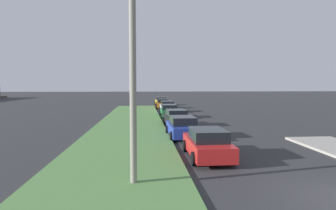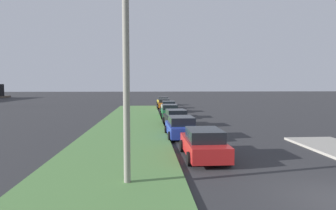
{
  "view_description": "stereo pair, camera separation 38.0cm",
  "coord_description": "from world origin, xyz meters",
  "px_view_note": "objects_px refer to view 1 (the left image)",
  "views": [
    {
      "loc": [
        -7.96,
        6.54,
        3.61
      ],
      "look_at": [
        18.26,
        4.27,
        1.76
      ],
      "focal_mm": 30.21,
      "sensor_mm": 36.0,
      "label": 1
    },
    {
      "loc": [
        -7.99,
        6.16,
        3.61
      ],
      "look_at": [
        18.26,
        4.27,
        1.76
      ],
      "focal_mm": 30.21,
      "sensor_mm": 36.0,
      "label": 2
    }
  ],
  "objects_px": {
    "parked_car_black": "(176,118)",
    "parked_car_yellow": "(161,101)",
    "parked_car_green": "(169,111)",
    "parked_car_silver": "(167,107)",
    "streetlight": "(143,63)",
    "parked_car_orange": "(163,104)",
    "parked_car_red": "(207,144)",
    "parked_car_blue": "(182,127)"
  },
  "relations": [
    {
      "from": "parked_car_black",
      "to": "parked_car_yellow",
      "type": "bearing_deg",
      "value": -3.92
    },
    {
      "from": "parked_car_black",
      "to": "parked_car_green",
      "type": "xyz_separation_m",
      "value": [
        6.5,
        0.03,
        0.0
      ]
    },
    {
      "from": "parked_car_yellow",
      "to": "parked_car_black",
      "type": "bearing_deg",
      "value": 177.09
    },
    {
      "from": "parked_car_black",
      "to": "parked_car_silver",
      "type": "height_order",
      "value": "same"
    },
    {
      "from": "streetlight",
      "to": "parked_car_silver",
      "type": "bearing_deg",
      "value": -6.52
    },
    {
      "from": "parked_car_green",
      "to": "parked_car_orange",
      "type": "distance_m",
      "value": 12.74
    },
    {
      "from": "parked_car_green",
      "to": "parked_car_yellow",
      "type": "relative_size",
      "value": 0.99
    },
    {
      "from": "streetlight",
      "to": "parked_car_orange",
      "type": "bearing_deg",
      "value": -5.01
    },
    {
      "from": "parked_car_black",
      "to": "parked_car_orange",
      "type": "height_order",
      "value": "same"
    },
    {
      "from": "parked_car_black",
      "to": "parked_car_silver",
      "type": "xyz_separation_m",
      "value": [
        13.27,
        -0.32,
        0.0
      ]
    },
    {
      "from": "parked_car_red",
      "to": "parked_car_silver",
      "type": "relative_size",
      "value": 1.0
    },
    {
      "from": "parked_car_green",
      "to": "parked_car_silver",
      "type": "xyz_separation_m",
      "value": [
        6.77,
        -0.35,
        0.0
      ]
    },
    {
      "from": "parked_car_black",
      "to": "parked_car_yellow",
      "type": "xyz_separation_m",
      "value": [
        25.99,
        -0.25,
        0.0
      ]
    },
    {
      "from": "parked_car_silver",
      "to": "streetlight",
      "type": "relative_size",
      "value": 0.57
    },
    {
      "from": "parked_car_silver",
      "to": "parked_car_orange",
      "type": "distance_m",
      "value": 5.98
    },
    {
      "from": "parked_car_silver",
      "to": "streetlight",
      "type": "height_order",
      "value": "streetlight"
    },
    {
      "from": "parked_car_green",
      "to": "parked_car_blue",
      "type": "bearing_deg",
      "value": -179.96
    },
    {
      "from": "parked_car_red",
      "to": "parked_car_green",
      "type": "relative_size",
      "value": 1.0
    },
    {
      "from": "parked_car_silver",
      "to": "parked_car_orange",
      "type": "xyz_separation_m",
      "value": [
        5.97,
        0.22,
        0.0
      ]
    },
    {
      "from": "parked_car_black",
      "to": "parked_car_green",
      "type": "height_order",
      "value": "same"
    },
    {
      "from": "parked_car_orange",
      "to": "parked_car_yellow",
      "type": "distance_m",
      "value": 6.75
    },
    {
      "from": "parked_car_black",
      "to": "parked_car_yellow",
      "type": "relative_size",
      "value": 1.01
    },
    {
      "from": "parked_car_silver",
      "to": "streetlight",
      "type": "bearing_deg",
      "value": 173.3
    },
    {
      "from": "parked_car_red",
      "to": "parked_car_green",
      "type": "distance_m",
      "value": 17.58
    },
    {
      "from": "parked_car_blue",
      "to": "parked_car_green",
      "type": "distance_m",
      "value": 11.99
    },
    {
      "from": "parked_car_yellow",
      "to": "parked_car_orange",
      "type": "bearing_deg",
      "value": 176.32
    },
    {
      "from": "parked_car_red",
      "to": "parked_car_orange",
      "type": "distance_m",
      "value": 30.32
    },
    {
      "from": "parked_car_red",
      "to": "parked_car_blue",
      "type": "height_order",
      "value": "same"
    },
    {
      "from": "parked_car_green",
      "to": "streetlight",
      "type": "relative_size",
      "value": 0.58
    },
    {
      "from": "parked_car_black",
      "to": "parked_car_silver",
      "type": "distance_m",
      "value": 13.27
    },
    {
      "from": "parked_car_orange",
      "to": "parked_car_red",
      "type": "bearing_deg",
      "value": -177.83
    },
    {
      "from": "parked_car_blue",
      "to": "parked_car_green",
      "type": "relative_size",
      "value": 1.0
    },
    {
      "from": "parked_car_yellow",
      "to": "streetlight",
      "type": "relative_size",
      "value": 0.58
    },
    {
      "from": "parked_car_blue",
      "to": "parked_car_silver",
      "type": "height_order",
      "value": "same"
    },
    {
      "from": "parked_car_orange",
      "to": "parked_car_yellow",
      "type": "bearing_deg",
      "value": 0.48
    },
    {
      "from": "parked_car_yellow",
      "to": "streetlight",
      "type": "distance_m",
      "value": 40.86
    },
    {
      "from": "parked_car_yellow",
      "to": "parked_car_green",
      "type": "bearing_deg",
      "value": 176.81
    },
    {
      "from": "parked_car_red",
      "to": "parked_car_silver",
      "type": "distance_m",
      "value": 24.35
    },
    {
      "from": "parked_car_black",
      "to": "parked_car_blue",
      "type": "bearing_deg",
      "value": 174.71
    },
    {
      "from": "parked_car_red",
      "to": "parked_car_silver",
      "type": "xyz_separation_m",
      "value": [
        24.35,
        -0.03,
        0.0
      ]
    },
    {
      "from": "parked_car_blue",
      "to": "parked_car_orange",
      "type": "bearing_deg",
      "value": -1.95
    },
    {
      "from": "parked_car_red",
      "to": "streetlight",
      "type": "distance_m",
      "value": 5.98
    }
  ]
}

